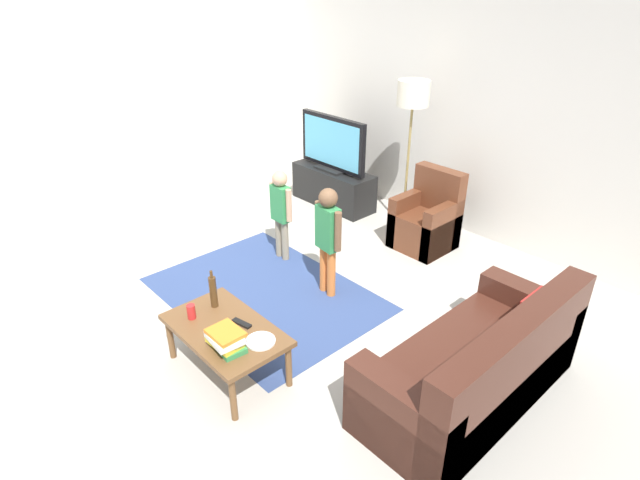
% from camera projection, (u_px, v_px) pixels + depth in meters
% --- Properties ---
extents(ground, '(7.80, 7.80, 0.00)m').
position_uv_depth(ground, '(271.00, 324.00, 4.62)').
color(ground, '#B2ADA3').
extents(wall_back, '(6.00, 0.12, 2.70)m').
position_uv_depth(wall_back, '(476.00, 119.00, 5.79)').
color(wall_back, silver).
rests_on(wall_back, ground).
extents(wall_left, '(0.12, 6.00, 2.70)m').
position_uv_depth(wall_left, '(108.00, 115.00, 5.95)').
color(wall_left, silver).
rests_on(wall_left, ground).
extents(area_rug, '(2.20, 1.60, 0.01)m').
position_uv_depth(area_rug, '(265.00, 294.00, 5.06)').
color(area_rug, '#33477A').
rests_on(area_rug, ground).
extents(tv_stand, '(1.20, 0.44, 0.50)m').
position_uv_depth(tv_stand, '(333.00, 187.00, 6.92)').
color(tv_stand, black).
rests_on(tv_stand, ground).
extents(tv, '(1.10, 0.28, 0.71)m').
position_uv_depth(tv, '(333.00, 144.00, 6.63)').
color(tv, black).
rests_on(tv, tv_stand).
extents(couch, '(0.80, 1.80, 0.86)m').
position_uv_depth(couch, '(480.00, 371.00, 3.66)').
color(couch, '#472319').
rests_on(couch, ground).
extents(armchair, '(0.60, 0.60, 0.90)m').
position_uv_depth(armchair, '(428.00, 222.00, 5.83)').
color(armchair, brown).
rests_on(armchair, ground).
extents(floor_lamp, '(0.36, 0.36, 1.78)m').
position_uv_depth(floor_lamp, '(413.00, 102.00, 5.69)').
color(floor_lamp, '#262626').
rests_on(floor_lamp, ground).
extents(child_near_tv, '(0.34, 0.16, 1.01)m').
position_uv_depth(child_near_tv, '(281.00, 207.00, 5.43)').
color(child_near_tv, gray).
rests_on(child_near_tv, ground).
extents(child_center, '(0.37, 0.18, 1.10)m').
position_uv_depth(child_center, '(328.00, 233.00, 4.78)').
color(child_center, orange).
rests_on(child_center, ground).
extents(coffee_table, '(1.00, 0.60, 0.42)m').
position_uv_depth(coffee_table, '(225.00, 333.00, 3.92)').
color(coffee_table, brown).
rests_on(coffee_table, ground).
extents(book_stack, '(0.29, 0.23, 0.15)m').
position_uv_depth(book_stack, '(226.00, 340.00, 3.64)').
color(book_stack, '#388C4C').
rests_on(book_stack, coffee_table).
extents(bottle, '(0.06, 0.06, 0.33)m').
position_uv_depth(bottle, '(213.00, 291.00, 4.09)').
color(bottle, '#4C3319').
rests_on(bottle, coffee_table).
extents(tv_remote, '(0.18, 0.08, 0.02)m').
position_uv_depth(tv_remote, '(242.00, 323.00, 3.93)').
color(tv_remote, black).
rests_on(tv_remote, coffee_table).
extents(soda_can, '(0.07, 0.07, 0.12)m').
position_uv_depth(soda_can, '(191.00, 312.00, 3.98)').
color(soda_can, red).
rests_on(soda_can, coffee_table).
extents(plate, '(0.22, 0.22, 0.02)m').
position_uv_depth(plate, '(261.00, 341.00, 3.74)').
color(plate, white).
rests_on(plate, coffee_table).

